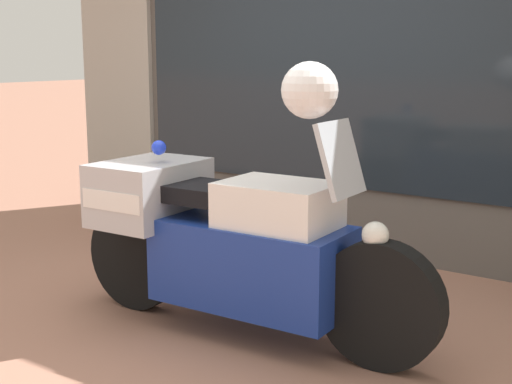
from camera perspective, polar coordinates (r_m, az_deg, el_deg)
ground_plane at (r=4.54m, az=-5.25°, el=-9.73°), size 60.00×60.00×0.00m
shop_building at (r=6.10m, az=3.98°, el=12.01°), size 5.73×0.55×3.40m
window_display at (r=5.88m, az=10.42°, el=-0.34°), size 4.38×0.30×1.93m
paramedic_motorcycle at (r=4.14m, az=-2.35°, el=-3.74°), size 2.34×0.71×1.27m
white_helmet at (r=3.72m, az=4.31°, el=8.12°), size 0.30×0.30×0.30m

